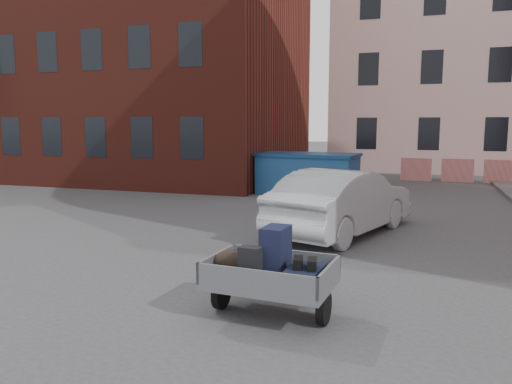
% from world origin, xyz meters
% --- Properties ---
extents(ground, '(120.00, 120.00, 0.00)m').
position_xyz_m(ground, '(0.00, 0.00, 0.00)').
color(ground, '#38383A').
rests_on(ground, ground).
extents(building_brick, '(12.00, 10.00, 14.00)m').
position_xyz_m(building_brick, '(-9.00, 13.00, 7.00)').
color(building_brick, '#591E16').
rests_on(building_brick, ground).
extents(building_pink, '(16.00, 8.00, 14.00)m').
position_xyz_m(building_pink, '(6.00, 22.00, 7.00)').
color(building_pink, beige).
rests_on(building_pink, ground).
extents(far_building, '(6.00, 6.00, 8.00)m').
position_xyz_m(far_building, '(-20.00, 22.00, 4.00)').
color(far_building, maroon).
rests_on(far_building, ground).
extents(barriers, '(4.70, 0.18, 1.00)m').
position_xyz_m(barriers, '(4.20, 15.00, 0.50)').
color(barriers, red).
rests_on(barriers, ground).
extents(trailer, '(1.68, 1.86, 1.20)m').
position_xyz_m(trailer, '(0.88, -1.98, 0.61)').
color(trailer, black).
rests_on(trailer, ground).
extents(dumpster, '(3.68, 2.19, 1.47)m').
position_xyz_m(dumpster, '(-1.13, 9.36, 0.74)').
color(dumpster, navy).
rests_on(dumpster, ground).
extents(silver_car, '(2.92, 4.79, 1.49)m').
position_xyz_m(silver_car, '(1.03, 3.27, 0.75)').
color(silver_car, '#A8ABB0').
rests_on(silver_car, ground).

